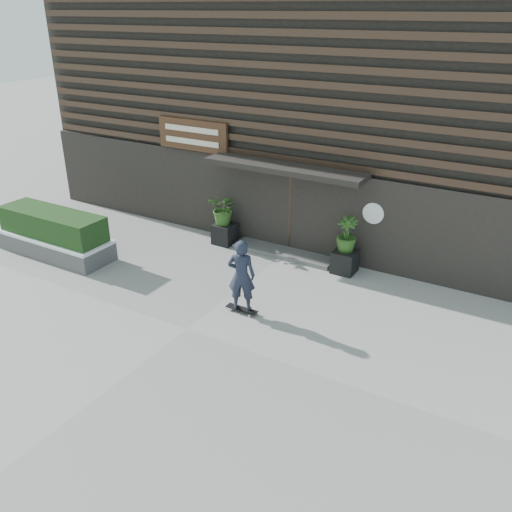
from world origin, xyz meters
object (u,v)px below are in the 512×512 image
Objects in this scene: planter_pot_left at (225,234)px; raised_bed at (56,246)px; skateboarder at (241,276)px; planter_pot_right at (345,262)px.

raised_bed is at bearing -140.14° from planter_pot_left.
planter_pot_left is 4.12m from skateboarder.
planter_pot_left is 4.80m from raised_bed.
skateboarder reaches higher than raised_bed.
skateboarder is (6.25, -0.08, 0.69)m from raised_bed.
planter_pot_right is at bearing 0.00° from planter_pot_left.
planter_pot_right is at bearing 68.59° from skateboarder.
skateboarder reaches higher than planter_pot_right.
raised_bed is at bearing -157.65° from planter_pot_right.
raised_bed is at bearing 179.24° from skateboarder.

